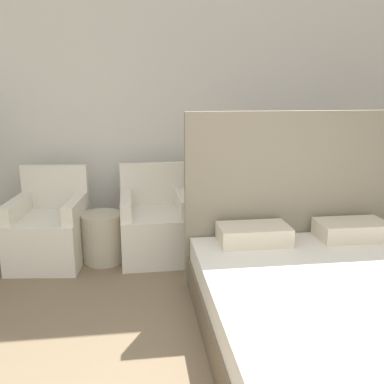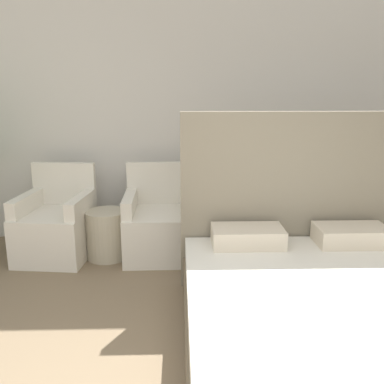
{
  "view_description": "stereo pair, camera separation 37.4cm",
  "coord_description": "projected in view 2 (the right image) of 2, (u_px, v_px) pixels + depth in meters",
  "views": [
    {
      "loc": [
        -0.33,
        -1.03,
        1.62
      ],
      "look_at": [
        0.15,
        2.57,
        0.72
      ],
      "focal_mm": 40.0,
      "sensor_mm": 36.0,
      "label": 1
    },
    {
      "loc": [
        0.04,
        -1.06,
        1.62
      ],
      "look_at": [
        0.15,
        2.57,
        0.72
      ],
      "focal_mm": 40.0,
      "sensor_mm": 36.0,
      "label": 2
    }
  ],
  "objects": [
    {
      "name": "bed",
      "position": [
        328.0,
        309.0,
        2.67
      ],
      "size": [
        1.83,
        2.06,
        1.43
      ],
      "color": "brown",
      "rests_on": "ground_plane"
    },
    {
      "name": "armchair_near_window_left",
      "position": [
        56.0,
        229.0,
        4.12
      ],
      "size": [
        0.71,
        0.75,
        0.88
      ],
      "rotation": [
        0.0,
        0.0,
        -0.11
      ],
      "color": "silver",
      "rests_on": "ground_plane"
    },
    {
      "name": "wall_back",
      "position": [
        175.0,
        103.0,
        4.47
      ],
      "size": [
        10.0,
        0.06,
        2.9
      ],
      "color": "silver",
      "rests_on": "ground_plane"
    },
    {
      "name": "armchair_near_window_right",
      "position": [
        158.0,
        228.0,
        4.15
      ],
      "size": [
        0.65,
        0.69,
        0.88
      ],
      "rotation": [
        0.0,
        0.0,
        0.02
      ],
      "color": "silver",
      "rests_on": "ground_plane"
    },
    {
      "name": "side_table",
      "position": [
        107.0,
        234.0,
        4.11
      ],
      "size": [
        0.39,
        0.39,
        0.47
      ],
      "color": "#B7AD93",
      "rests_on": "ground_plane"
    }
  ]
}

